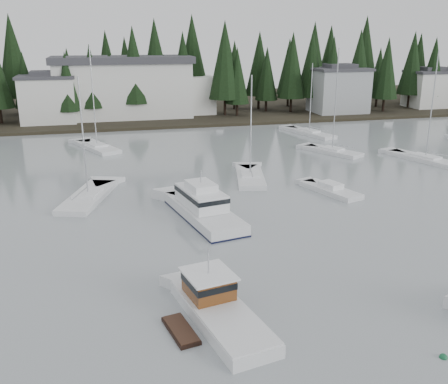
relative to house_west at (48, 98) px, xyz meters
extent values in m
cube|color=black|center=(18.00, 18.00, -4.65)|extent=(240.00, 54.00, 1.00)
cube|color=silver|center=(0.00, 0.00, -0.40)|extent=(9.00, 7.00, 7.50)
cube|color=#38383D|center=(0.00, 0.00, 3.60)|extent=(9.54, 7.42, 0.50)
cube|color=#38383D|center=(0.00, 0.00, 4.20)|extent=(4.95, 3.85, 0.80)
cube|color=#999EA0|center=(54.00, -1.00, -0.15)|extent=(10.00, 8.00, 8.00)
cube|color=#38383D|center=(54.00, -1.00, 4.10)|extent=(10.60, 8.48, 0.50)
cube|color=#38383D|center=(54.00, -1.00, 4.70)|extent=(5.50, 4.40, 0.80)
cube|color=silver|center=(76.00, 1.00, -0.65)|extent=(9.00, 7.00, 7.00)
cube|color=#38383D|center=(76.00, 1.00, 3.10)|extent=(9.54, 7.42, 0.50)
cube|color=#38383D|center=(76.00, 1.00, 3.70)|extent=(4.95, 3.85, 0.80)
cube|color=silver|center=(13.00, 3.00, 0.85)|extent=(24.00, 10.00, 10.00)
cube|color=#38383D|center=(13.00, 3.00, 6.15)|extent=(25.00, 11.00, 1.20)
cube|color=silver|center=(25.00, 5.00, -0.65)|extent=(10.00, 8.00, 7.00)
cube|color=silver|center=(14.00, -68.02, -4.56)|extent=(4.49, 8.96, 1.24)
cube|color=silver|center=(14.00, -68.02, -3.89)|extent=(4.40, 8.78, 0.11)
cube|color=#502A10|center=(13.66, -66.34, -3.23)|extent=(2.80, 2.98, 1.33)
cube|color=white|center=(13.66, -66.34, -2.51)|extent=(3.15, 3.37, 0.11)
cube|color=black|center=(13.66, -66.34, -2.96)|extent=(2.87, 3.03, 0.38)
cylinder|color=#A5A8AD|center=(13.66, -66.34, -1.70)|extent=(0.08, 0.08, 1.52)
cube|color=black|center=(11.67, -68.49, -4.70)|extent=(1.72, 3.21, 0.52)
cube|color=silver|center=(16.42, -51.81, -4.51)|extent=(5.40, 11.37, 1.59)
cube|color=black|center=(16.42, -51.81, -4.62)|extent=(5.45, 11.43, 0.22)
cube|color=white|center=(16.31, -51.28, -2.97)|extent=(3.80, 6.11, 1.44)
cube|color=black|center=(16.31, -51.28, -2.62)|extent=(3.88, 6.17, 0.40)
cube|color=white|center=(16.31, -51.28, -1.92)|extent=(2.53, 3.18, 0.65)
cylinder|color=#A5A8AD|center=(16.31, -51.28, -1.13)|extent=(0.10, 0.10, 1.09)
cube|color=silver|center=(23.84, -41.12, -4.68)|extent=(4.79, 9.31, 1.05)
cube|color=white|center=(23.84, -41.12, -4.03)|extent=(2.63, 3.40, 0.30)
cylinder|color=#A5A8AD|center=(23.84, -41.12, 1.15)|extent=(0.14, 0.14, 10.62)
cube|color=silver|center=(6.72, -44.09, -4.68)|extent=(5.99, 10.33, 1.05)
cube|color=white|center=(6.72, -44.09, -4.03)|extent=(3.05, 3.86, 0.30)
cylinder|color=#A5A8AD|center=(6.72, -44.09, 1.36)|extent=(0.14, 0.14, 11.04)
cube|color=silver|center=(40.41, -18.78, -4.68)|extent=(5.23, 10.68, 1.05)
cube|color=white|center=(40.41, -18.78, -4.03)|extent=(2.63, 3.88, 0.30)
cylinder|color=#A5A8AD|center=(40.41, -18.78, 1.06)|extent=(0.14, 0.14, 10.43)
cube|color=silver|center=(38.10, -31.80, -4.68)|extent=(6.12, 8.49, 1.05)
cube|color=white|center=(38.10, -31.80, -4.03)|extent=(2.88, 3.31, 0.30)
cylinder|color=#A5A8AD|center=(38.10, -31.80, 2.34)|extent=(0.14, 0.14, 12.98)
cube|color=silver|center=(7.70, -21.42, -4.68)|extent=(6.48, 10.09, 1.05)
cube|color=white|center=(7.70, -21.42, -4.03)|extent=(3.14, 3.84, 0.30)
cylinder|color=#A5A8AD|center=(7.70, -21.42, 2.43)|extent=(0.14, 0.14, 13.17)
cube|color=silver|center=(47.42, -38.71, -4.68)|extent=(5.58, 10.62, 1.05)
cube|color=white|center=(47.42, -38.71, -4.03)|extent=(2.76, 3.89, 0.30)
cylinder|color=#A5A8AD|center=(47.42, -38.71, 2.23)|extent=(0.14, 0.14, 12.76)
cube|color=silver|center=(30.21, -47.74, -4.60)|extent=(4.25, 7.27, 0.90)
cube|color=white|center=(30.21, -47.74, -3.90)|extent=(2.11, 2.57, 0.55)
sphere|color=#145933|center=(23.76, -73.75, -4.65)|extent=(0.41, 0.41, 0.41)
camera|label=1|loc=(8.31, -91.29, 10.40)|focal=40.00mm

